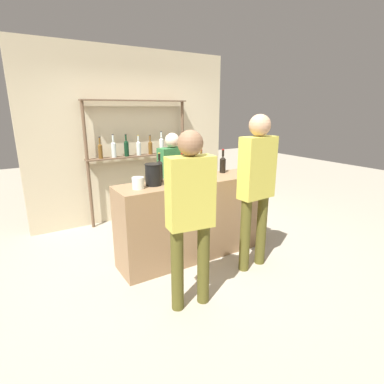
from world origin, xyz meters
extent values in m
plane|color=#B2A893|center=(0.00, 0.00, 0.00)|extent=(16.00, 16.00, 0.00)
cube|color=#997551|center=(0.00, 0.00, 0.51)|extent=(1.91, 0.51, 1.02)
cube|color=beige|center=(0.00, 1.85, 1.40)|extent=(3.51, 0.12, 2.80)
cylinder|color=brown|center=(-0.85, 1.67, 1.00)|extent=(0.05, 0.05, 1.99)
cylinder|color=brown|center=(0.85, 1.67, 1.00)|extent=(0.05, 0.05, 1.99)
cube|color=brown|center=(0.00, 1.67, 1.98)|extent=(1.74, 0.18, 0.02)
cube|color=brown|center=(0.00, 1.67, 1.10)|extent=(1.74, 0.18, 0.02)
cylinder|color=brown|center=(-0.64, 1.67, 1.21)|extent=(0.07, 0.07, 0.20)
cone|color=brown|center=(-0.64, 1.67, 1.32)|extent=(0.07, 0.07, 0.03)
cylinder|color=brown|center=(-0.64, 1.67, 1.39)|extent=(0.03, 0.03, 0.09)
cylinder|color=#232328|center=(-0.64, 1.67, 1.44)|extent=(0.03, 0.03, 0.01)
cylinder|color=silver|center=(-0.42, 1.67, 1.22)|extent=(0.08, 0.08, 0.22)
cone|color=silver|center=(-0.42, 1.67, 1.35)|extent=(0.08, 0.08, 0.03)
cylinder|color=silver|center=(-0.42, 1.67, 1.41)|extent=(0.03, 0.03, 0.10)
cylinder|color=#232328|center=(-0.42, 1.67, 1.47)|extent=(0.03, 0.03, 0.01)
cylinder|color=black|center=(-0.21, 1.67, 1.22)|extent=(0.08, 0.08, 0.23)
cone|color=black|center=(-0.21, 1.67, 1.35)|extent=(0.08, 0.08, 0.03)
cylinder|color=black|center=(-0.21, 1.67, 1.41)|extent=(0.03, 0.03, 0.08)
cylinder|color=black|center=(-0.21, 1.67, 1.46)|extent=(0.03, 0.03, 0.01)
cylinder|color=silver|center=(0.00, 1.67, 1.21)|extent=(0.08, 0.08, 0.21)
cone|color=silver|center=(0.00, 1.67, 1.33)|extent=(0.08, 0.08, 0.03)
cylinder|color=silver|center=(0.00, 1.67, 1.39)|extent=(0.03, 0.03, 0.08)
cylinder|color=gold|center=(0.00, 1.67, 1.43)|extent=(0.03, 0.03, 0.01)
cylinder|color=brown|center=(0.21, 1.67, 1.20)|extent=(0.07, 0.07, 0.20)
cone|color=brown|center=(0.21, 1.67, 1.32)|extent=(0.07, 0.07, 0.03)
cylinder|color=brown|center=(0.21, 1.67, 1.38)|extent=(0.03, 0.03, 0.09)
cylinder|color=black|center=(0.21, 1.67, 1.43)|extent=(0.03, 0.03, 0.01)
cylinder|color=silver|center=(0.42, 1.67, 1.22)|extent=(0.08, 0.08, 0.24)
cone|color=silver|center=(0.42, 1.67, 1.36)|extent=(0.08, 0.08, 0.04)
cylinder|color=silver|center=(0.42, 1.67, 1.42)|extent=(0.03, 0.03, 0.10)
cylinder|color=#232328|center=(0.42, 1.67, 1.48)|extent=(0.03, 0.03, 0.01)
cylinder|color=black|center=(0.64, 1.67, 1.20)|extent=(0.08, 0.08, 0.18)
cone|color=black|center=(0.64, 1.67, 1.31)|extent=(0.08, 0.08, 0.04)
cylinder|color=black|center=(0.64, 1.67, 1.36)|extent=(0.03, 0.03, 0.08)
cylinder|color=gold|center=(0.64, 1.67, 1.41)|extent=(0.03, 0.03, 0.01)
cylinder|color=brown|center=(0.17, 0.05, 1.13)|extent=(0.07, 0.07, 0.23)
cone|color=brown|center=(0.17, 0.05, 1.27)|extent=(0.07, 0.07, 0.03)
cylinder|color=brown|center=(0.17, 0.05, 1.32)|extent=(0.03, 0.03, 0.08)
cylinder|color=maroon|center=(0.17, 0.05, 1.37)|extent=(0.03, 0.03, 0.01)
cylinder|color=black|center=(-0.38, 0.12, 1.13)|extent=(0.07, 0.07, 0.23)
cone|color=black|center=(-0.38, 0.12, 1.27)|extent=(0.07, 0.07, 0.03)
cylinder|color=black|center=(-0.38, 0.12, 1.32)|extent=(0.03, 0.03, 0.07)
cylinder|color=gold|center=(-0.38, 0.12, 1.36)|extent=(0.03, 0.03, 0.01)
cylinder|color=brown|center=(-0.13, 0.02, 1.12)|extent=(0.08, 0.08, 0.20)
cone|color=brown|center=(-0.13, 0.02, 1.24)|extent=(0.08, 0.08, 0.04)
cylinder|color=brown|center=(-0.13, 0.02, 1.30)|extent=(0.03, 0.03, 0.09)
cylinder|color=maroon|center=(-0.13, 0.02, 1.35)|extent=(0.03, 0.03, 0.01)
cylinder|color=black|center=(0.58, 0.15, 1.11)|extent=(0.08, 0.08, 0.19)
cone|color=black|center=(0.58, 0.15, 1.22)|extent=(0.08, 0.08, 0.04)
cylinder|color=black|center=(0.58, 0.15, 1.28)|extent=(0.03, 0.03, 0.09)
cylinder|color=maroon|center=(0.58, 0.15, 1.33)|extent=(0.03, 0.03, 0.01)
cylinder|color=silver|center=(0.79, 0.01, 1.02)|extent=(0.06, 0.06, 0.00)
cylinder|color=silver|center=(0.79, 0.01, 1.06)|extent=(0.01, 0.01, 0.07)
cone|color=silver|center=(0.79, 0.01, 1.13)|extent=(0.09, 0.09, 0.07)
cylinder|color=black|center=(-0.51, 0.02, 1.14)|extent=(0.18, 0.18, 0.24)
cylinder|color=black|center=(-0.51, 0.02, 1.26)|extent=(0.19, 0.19, 0.01)
cylinder|color=silver|center=(-0.72, -0.03, 1.08)|extent=(0.13, 0.13, 0.13)
sphere|color=tan|center=(-0.69, -0.02, 1.03)|extent=(0.02, 0.02, 0.02)
sphere|color=tan|center=(-0.70, -0.05, 1.03)|extent=(0.02, 0.02, 0.02)
sphere|color=tan|center=(-0.68, -0.01, 1.03)|extent=(0.02, 0.02, 0.02)
sphere|color=tan|center=(-0.72, -0.04, 1.04)|extent=(0.02, 0.02, 0.02)
sphere|color=tan|center=(-0.69, -0.02, 1.03)|extent=(0.02, 0.02, 0.02)
sphere|color=tan|center=(-0.70, -0.03, 1.08)|extent=(0.02, 0.02, 0.02)
sphere|color=tan|center=(-0.67, -0.07, 1.03)|extent=(0.02, 0.02, 0.02)
sphere|color=tan|center=(-0.68, -0.04, 1.07)|extent=(0.02, 0.02, 0.02)
cylinder|color=brown|center=(0.61, -0.61, 0.44)|extent=(0.12, 0.12, 0.88)
cylinder|color=brown|center=(0.34, -0.63, 0.44)|extent=(0.12, 0.12, 0.88)
cube|color=#D1C64C|center=(0.47, -0.62, 1.23)|extent=(0.44, 0.21, 0.69)
sphere|color=tan|center=(0.47, -0.62, 1.69)|extent=(0.24, 0.24, 0.24)
cylinder|color=black|center=(-0.04, 0.65, 0.37)|extent=(0.11, 0.11, 0.75)
cylinder|color=black|center=(0.22, 0.68, 0.37)|extent=(0.11, 0.11, 0.75)
cube|color=#2D6B38|center=(0.09, 0.66, 1.04)|extent=(0.43, 0.23, 0.59)
sphere|color=beige|center=(0.09, 0.66, 1.44)|extent=(0.20, 0.20, 0.20)
cylinder|color=brown|center=(-0.42, -0.88, 0.41)|extent=(0.12, 0.12, 0.82)
cylinder|color=brown|center=(-0.69, -0.84, 0.41)|extent=(0.12, 0.12, 0.82)
cube|color=#D1C64C|center=(-0.56, -0.86, 1.15)|extent=(0.45, 0.24, 0.65)
sphere|color=#936B4C|center=(-0.56, -0.86, 1.59)|extent=(0.22, 0.22, 0.22)
camera|label=1|loc=(-1.90, -3.03, 1.87)|focal=28.00mm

